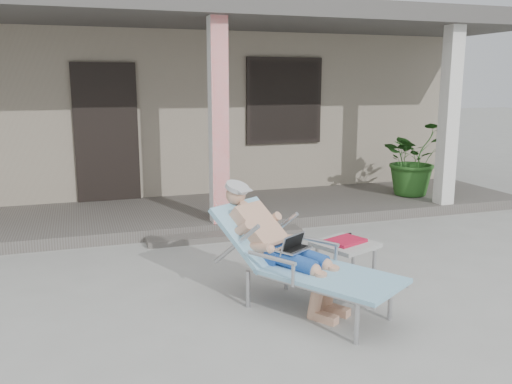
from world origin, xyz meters
name	(u,v)px	position (x,y,z in m)	size (l,w,h in m)	color
ground	(276,291)	(0.00, 0.00, 0.00)	(60.00, 60.00, 0.00)	#9E9E99
house	(165,97)	(0.00, 6.50, 1.67)	(10.40, 5.40, 3.30)	gray
porch_deck	(205,213)	(0.00, 3.00, 0.07)	(10.00, 2.00, 0.15)	#605B56
porch_overhang	(203,20)	(0.00, 2.95, 2.79)	(10.00, 2.30, 2.85)	silver
porch_step	(226,236)	(0.00, 1.85, 0.04)	(2.00, 0.30, 0.07)	#605B56
lounger	(290,229)	(-0.01, -0.34, 0.70)	(1.45, 1.78, 1.14)	#B7B7BC
side_table	(345,246)	(0.69, -0.06, 0.39)	(0.67, 0.67, 0.46)	#A5A5A1
potted_palm	(413,158)	(3.43, 2.87, 0.75)	(1.08, 0.93, 1.20)	#26591E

